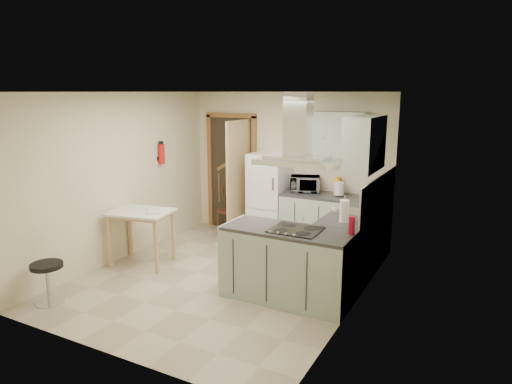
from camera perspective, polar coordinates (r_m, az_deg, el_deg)
The scene contains 28 objects.
floor at distance 6.38m, azimuth -4.00°, elevation -10.68°, with size 4.20×4.20×0.00m, color tan.
ceiling at distance 5.87m, azimuth -4.38°, elevation 12.38°, with size 4.20×4.20×0.00m, color silver.
back_wall at distance 7.83m, azimuth 3.97°, elevation 3.21°, with size 3.60×3.60×0.00m, color beige.
left_wall at distance 7.11m, azimuth -16.61°, elevation 1.76°, with size 4.20×4.20×0.00m, color beige.
right_wall at distance 5.30m, azimuth 12.60°, elevation -1.55°, with size 4.20×4.20×0.00m, color beige.
doorway at distance 8.34m, azimuth -3.06°, elevation 2.39°, with size 1.10×0.12×2.10m, color brown.
fridge at distance 7.74m, azimuth 1.67°, elevation -0.64°, with size 0.60×0.60×1.50m, color white.
counter_back at distance 7.49m, azimuth 7.58°, elevation -3.57°, with size 1.08×0.60×0.90m, color #9EB2A0.
counter_right at distance 6.63m, azimuth 12.37°, elevation -5.88°, with size 0.60×1.95×0.90m, color #9EB2A0.
splashback at distance 7.51m, azimuth 10.64°, elevation 1.85°, with size 1.68×0.02×0.50m, color beige.
wall_cabinet_back at distance 7.26m, azimuth 10.40°, elevation 7.08°, with size 0.85×0.35×0.70m, color #9EB2A0.
wall_cabinet_right at distance 6.05m, azimuth 13.42°, elevation 5.91°, with size 0.35×0.90×0.70m, color #9EB2A0.
peninsula at distance 5.62m, azimuth 3.98°, elevation -9.02°, with size 1.55×0.65×0.90m, color #9EB2A0.
hob at distance 5.43m, azimuth 5.02°, elevation -4.71°, with size 0.58×0.50×0.01m, color black.
extractor_hood at distance 5.25m, azimuth 5.19°, elevation 3.81°, with size 0.90×0.55×0.10m, color silver.
sink at distance 6.34m, azimuth 12.13°, elevation -2.43°, with size 0.45×0.40×0.01m, color silver.
fire_extinguisher at distance 7.69m, azimuth -11.72°, elevation 4.69°, with size 0.10×0.10×0.32m, color #B2140F.
drop_leaf_table at distance 6.93m, azimuth -14.04°, elevation -5.56°, with size 0.86×0.65×0.81m, color tan.
bentwood_chair at distance 8.08m, azimuth -3.49°, elevation -2.32°, with size 0.40×0.40×0.89m, color #4C3019.
stool at distance 6.12m, azimuth -24.53°, elevation -10.29°, with size 0.38×0.38×0.51m, color black.
microwave at distance 7.48m, azimuth 6.16°, elevation 1.02°, with size 0.47×0.32×0.26m, color black.
kettle at distance 7.25m, azimuth 10.35°, elevation 0.42°, with size 0.16×0.16×0.24m, color silver.
cereal_box at distance 7.36m, azimuth 10.18°, elevation 0.75°, with size 0.07×0.18×0.27m, color orange.
soap_bottle at distance 6.62m, azimuth 13.74°, elevation -0.95°, with size 0.10×0.10×0.22m, color #9D9EA9.
paper_towel at distance 5.81m, azimuth 10.98°, elevation -2.32°, with size 0.12×0.12×0.29m, color white.
cup at distance 6.24m, azimuth 10.04°, elevation -2.21°, with size 0.11×0.11×0.09m, color white.
red_bottle at distance 5.35m, azimuth 11.89°, elevation -4.11°, with size 0.07×0.07×0.21m, color maroon.
book at distance 6.71m, azimuth -13.49°, elevation -2.03°, with size 0.18×0.25×0.11m, color #A03548.
Camera 1 is at (3.12, -4.97, 2.50)m, focal length 32.00 mm.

